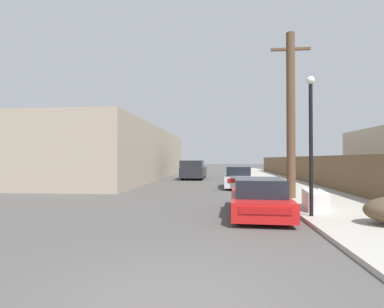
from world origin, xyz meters
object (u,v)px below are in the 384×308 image
object	(u,v)px
discarded_fridge	(315,200)
car_parked_mid	(238,178)
pickup_truck	(193,170)
street_lamp	(311,134)
parked_sports_car_red	(258,198)
utility_pole	(291,114)

from	to	relation	value
discarded_fridge	car_parked_mid	distance (m)	9.07
discarded_fridge	pickup_truck	size ratio (longest dim) A/B	0.32
discarded_fridge	street_lamp	size ratio (longest dim) A/B	0.43
parked_sports_car_red	car_parked_mid	size ratio (longest dim) A/B	1.15
car_parked_mid	street_lamp	world-z (taller)	street_lamp
car_parked_mid	pickup_truck	size ratio (longest dim) A/B	0.71
pickup_truck	street_lamp	size ratio (longest dim) A/B	1.32
street_lamp	parked_sports_car_red	bearing A→B (deg)	156.29
car_parked_mid	utility_pole	xyz separation A→B (m)	(2.12, -5.69, 3.36)
car_parked_mid	utility_pole	size ratio (longest dim) A/B	0.54
car_parked_mid	utility_pole	world-z (taller)	utility_pole
car_parked_mid	street_lamp	size ratio (longest dim) A/B	0.94
discarded_fridge	utility_pole	world-z (taller)	utility_pole
discarded_fridge	parked_sports_car_red	world-z (taller)	parked_sports_car_red
discarded_fridge	street_lamp	distance (m)	2.65
pickup_truck	utility_pole	xyz separation A→B (m)	(5.83, -14.14, 3.12)
pickup_truck	street_lamp	xyz separation A→B (m)	(5.44, -18.56, 1.81)
car_parked_mid	pickup_truck	xyz separation A→B (m)	(-3.72, 8.45, 0.24)
parked_sports_car_red	utility_pole	distance (m)	5.44
pickup_truck	utility_pole	bearing A→B (deg)	113.17
discarded_fridge	pickup_truck	bearing A→B (deg)	116.63
utility_pole	car_parked_mid	bearing A→B (deg)	110.40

